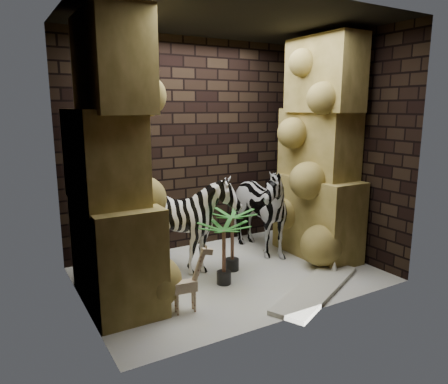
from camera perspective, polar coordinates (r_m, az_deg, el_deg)
floor at (r=5.27m, az=0.78°, el=-11.21°), size 3.50×3.50×0.00m
ceiling at (r=4.95m, az=0.88°, el=22.72°), size 3.50×3.50×0.00m
wall_back at (r=5.99m, az=-5.39°, el=6.33°), size 3.50×0.00×3.50m
wall_front at (r=3.88m, az=10.41°, el=3.35°), size 3.50×0.00×3.50m
wall_left at (r=4.27m, az=-19.79°, el=3.59°), size 0.00×3.00×3.00m
wall_right at (r=5.98m, az=15.42°, el=5.96°), size 0.00×3.00×3.00m
rock_pillar_left at (r=4.34m, az=-15.24°, el=3.99°), size 0.68×1.30×3.00m
rock_pillar_right at (r=5.75m, az=13.10°, el=5.87°), size 0.58×1.25×3.00m
zebra_right at (r=5.85m, az=4.05°, el=-1.23°), size 0.72×1.28×1.49m
zebra_left at (r=5.18m, az=-5.12°, el=-4.94°), size 1.19×1.40×1.15m
giraffe_toy at (r=4.26m, az=-5.40°, el=-11.88°), size 0.37×0.17×0.70m
palm_front at (r=5.26m, az=1.15°, el=-6.66°), size 0.36×0.36×0.79m
palm_back at (r=4.87m, az=-0.01°, el=-8.43°), size 0.36×0.36×0.75m
surfboard at (r=4.94m, az=12.64°, el=-12.81°), size 1.65×1.07×0.05m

